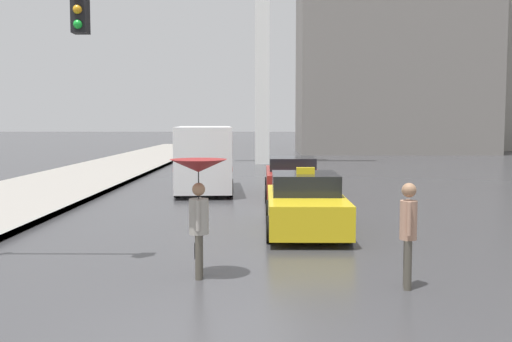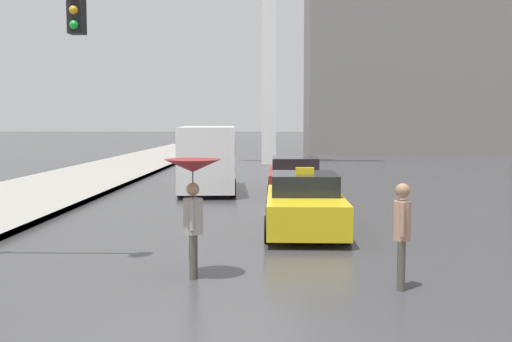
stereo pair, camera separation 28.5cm
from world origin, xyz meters
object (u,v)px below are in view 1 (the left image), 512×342
(taxi, at_px, (305,205))
(ambulance_van, at_px, (204,156))
(sedan_red, at_px, (292,179))
(pedestrian_with_umbrella, at_px, (199,186))
(pedestrian_man, at_px, (408,227))

(taxi, distance_m, ambulance_van, 8.98)
(ambulance_van, bearing_deg, sedan_red, 146.12)
(pedestrian_with_umbrella, bearing_deg, sedan_red, -12.59)
(taxi, xyz_separation_m, ambulance_van, (-3.29, 8.33, 0.72))
(taxi, relative_size, ambulance_van, 0.78)
(taxi, bearing_deg, sedan_red, -89.88)
(pedestrian_with_umbrella, distance_m, pedestrian_man, 3.52)
(sedan_red, xyz_separation_m, ambulance_van, (-3.28, 1.84, 0.71))
(sedan_red, xyz_separation_m, pedestrian_with_umbrella, (-2.11, -10.91, 0.92))
(taxi, xyz_separation_m, pedestrian_with_umbrella, (-2.12, -4.43, 0.93))
(sedan_red, distance_m, ambulance_van, 3.83)
(pedestrian_man, bearing_deg, pedestrian_with_umbrella, -90.05)
(sedan_red, distance_m, pedestrian_man, 11.58)
(ambulance_van, distance_m, pedestrian_with_umbrella, 12.81)
(ambulance_van, xyz_separation_m, pedestrian_with_umbrella, (1.17, -12.75, 0.21))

